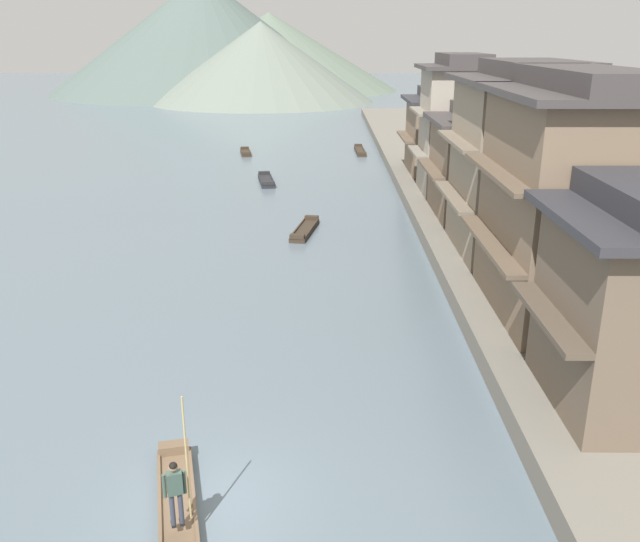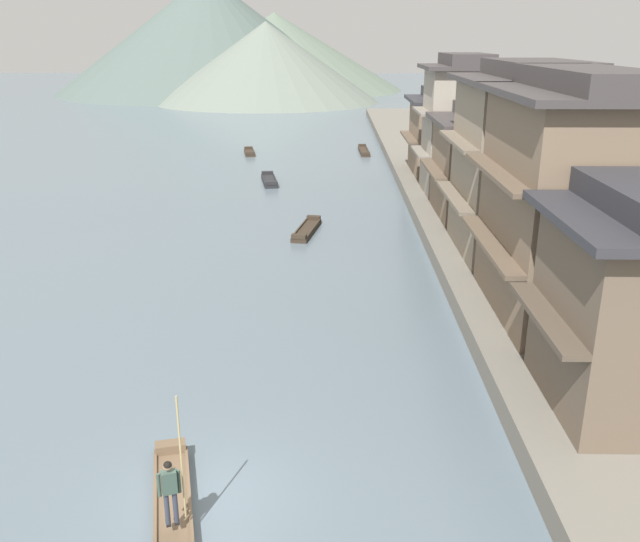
{
  "view_description": "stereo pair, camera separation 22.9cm",
  "coord_description": "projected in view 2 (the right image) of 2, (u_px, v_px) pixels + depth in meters",
  "views": [
    {
      "loc": [
        2.68,
        -13.26,
        10.49
      ],
      "look_at": [
        2.48,
        11.71,
        1.73
      ],
      "focal_mm": 37.52,
      "sensor_mm": 36.0,
      "label": 1
    },
    {
      "loc": [
        2.91,
        -13.25,
        10.49
      ],
      "look_at": [
        2.48,
        11.71,
        1.73
      ],
      "focal_mm": 37.52,
      "sensor_mm": 36.0,
      "label": 2
    }
  ],
  "objects": [
    {
      "name": "boat_moored_second",
      "position": [
        364.0,
        151.0,
        63.93
      ],
      "size": [
        0.97,
        5.31,
        0.45
      ],
      "color": "#33281E",
      "rests_on": "ground"
    },
    {
      "name": "hill_far_east",
      "position": [
        267.0,
        62.0,
        112.2
      ],
      "size": [
        37.94,
        37.94,
        12.93
      ],
      "primitive_type": "cone",
      "color": "slate",
      "rests_on": "ground"
    },
    {
      "name": "house_waterfront_second",
      "position": [
        573.0,
        198.0,
        23.68
      ],
      "size": [
        6.12,
        8.36,
        8.74
      ],
      "color": "#75604C",
      "rests_on": "riverbank_right"
    },
    {
      "name": "boat_moored_far",
      "position": [
        307.0,
        230.0,
        37.82
      ],
      "size": [
        1.61,
        4.45,
        0.47
      ],
      "color": "#33281E",
      "rests_on": "ground"
    },
    {
      "name": "boat_moored_nearest",
      "position": [
        249.0,
        152.0,
        63.15
      ],
      "size": [
        1.45,
        3.59,
        0.46
      ],
      "color": "#33281E",
      "rests_on": "ground"
    },
    {
      "name": "riverbank_right",
      "position": [
        543.0,
        199.0,
        43.92
      ],
      "size": [
        18.0,
        110.0,
        0.79
      ],
      "primitive_type": "cube",
      "color": "#6B665B",
      "rests_on": "ground"
    },
    {
      "name": "boat_moored_third",
      "position": [
        269.0,
        181.0,
        50.75
      ],
      "size": [
        1.69,
        4.42,
        0.51
      ],
      "color": "#232326",
      "rests_on": "ground"
    },
    {
      "name": "house_waterfront_end",
      "position": [
        442.0,
        132.0,
        49.85
      ],
      "size": [
        5.34,
        7.09,
        6.14
      ],
      "color": "#75604C",
      "rests_on": "riverbank_right"
    },
    {
      "name": "boat_foreground_poled",
      "position": [
        173.0,
        505.0,
        15.59
      ],
      "size": [
        1.9,
        4.51,
        0.53
      ],
      "color": "brown",
      "rests_on": "ground"
    },
    {
      "name": "hill_far_west",
      "position": [
        210.0,
        35.0,
        130.65
      ],
      "size": [
        60.36,
        60.36,
        21.77
      ],
      "primitive_type": "cone",
      "color": "#4C5B56",
      "rests_on": "ground"
    },
    {
      "name": "house_waterfront_far",
      "position": [
        461.0,
        125.0,
        42.96
      ],
      "size": [
        5.64,
        5.64,
        8.74
      ],
      "color": "gray",
      "rests_on": "riverbank_right"
    },
    {
      "name": "hill_far_centre",
      "position": [
        275.0,
        52.0,
        137.52
      ],
      "size": [
        52.51,
        52.51,
        15.19
      ],
      "primitive_type": "cone",
      "color": "#5B6B5B",
      "rests_on": "ground"
    },
    {
      "name": "house_waterfront_tall",
      "position": [
        528.0,
        161.0,
        30.73
      ],
      "size": [
        7.08,
        7.48,
        8.74
      ],
      "color": "gray",
      "rests_on": "riverbank_right"
    },
    {
      "name": "ground_plane",
      "position": [
        208.0,
        500.0,
        16.03
      ],
      "size": [
        400.0,
        400.0,
        0.0
      ],
      "primitive_type": "plane",
      "color": "slate"
    },
    {
      "name": "house_waterfront_narrow",
      "position": [
        490.0,
        162.0,
        37.75
      ],
      "size": [
        6.88,
        7.08,
        6.14
      ],
      "color": "#75604C",
      "rests_on": "riverbank_right"
    },
    {
      "name": "boatman_person",
      "position": [
        170.0,
        485.0,
        14.14
      ],
      "size": [
        0.53,
        0.37,
        3.04
      ],
      "color": "black",
      "rests_on": "boat_foreground_poled"
    }
  ]
}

